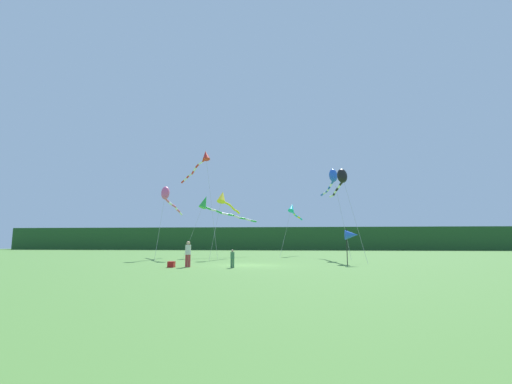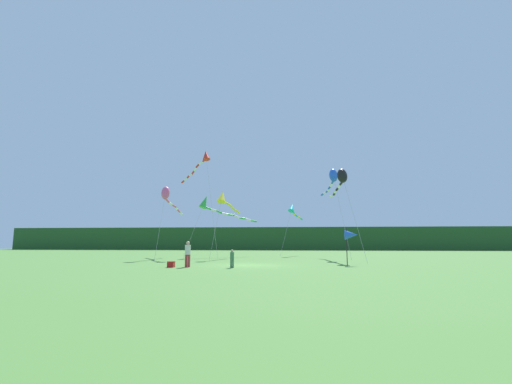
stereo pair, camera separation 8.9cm
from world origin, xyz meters
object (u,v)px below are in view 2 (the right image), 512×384
(kite_cyan, at_px, (293,209))
(kite_red, at_px, (202,160))
(kite_green, at_px, (211,205))
(cooler_box, at_px, (171,264))
(kite_black, at_px, (341,178))
(person_adult, at_px, (188,253))
(person_child, at_px, (232,258))
(banner_flag_pole, at_px, (351,235))
(kite_rainbow, at_px, (168,197))
(kite_yellow, at_px, (224,199))
(kite_blue, at_px, (333,178))

(kite_cyan, distance_m, kite_red, 12.09)
(kite_green, bearing_deg, cooler_box, -86.89)
(cooler_box, bearing_deg, kite_black, 36.82)
(person_adult, distance_m, person_child, 3.05)
(kite_cyan, bearing_deg, kite_black, -66.79)
(banner_flag_pole, height_order, kite_black, kite_black)
(person_child, xyz_separation_m, banner_flag_pole, (8.09, 3.41, 1.47))
(kite_cyan, bearing_deg, person_adult, -110.51)
(banner_flag_pole, relative_size, kite_black, 0.31)
(person_adult, height_order, kite_black, kite_black)
(person_child, relative_size, kite_rainbow, 0.13)
(person_child, relative_size, kite_cyan, 0.16)
(person_child, xyz_separation_m, kite_rainbow, (-8.18, 10.78, 5.38))
(kite_yellow, bearing_deg, kite_cyan, 50.37)
(kite_red, relative_size, kite_yellow, 1.66)
(kite_yellow, bearing_deg, cooler_box, -96.84)
(person_child, bearing_deg, cooler_box, 179.20)
(kite_red, bearing_deg, kite_yellow, -49.30)
(person_adult, bearing_deg, kite_rainbow, 116.39)
(kite_blue, height_order, kite_green, kite_blue)
(kite_red, xyz_separation_m, kite_green, (1.06, -0.03, -5.00))
(person_adult, xyz_separation_m, kite_cyan, (7.13, 19.07, 4.54))
(kite_cyan, xyz_separation_m, kite_blue, (4.09, -5.47, 2.73))
(person_child, height_order, kite_black, kite_black)
(banner_flag_pole, height_order, kite_yellow, kite_yellow)
(banner_flag_pole, height_order, kite_cyan, kite_cyan)
(kite_yellow, bearing_deg, kite_red, 130.70)
(kite_black, distance_m, kite_green, 14.48)
(kite_blue, bearing_deg, kite_black, -87.17)
(kite_cyan, relative_size, kite_red, 0.61)
(kite_red, height_order, kite_rainbow, kite_red)
(kite_yellow, bearing_deg, kite_black, -9.50)
(kite_cyan, relative_size, kite_black, 0.85)
(kite_yellow, height_order, kite_green, kite_green)
(kite_cyan, relative_size, kite_blue, 0.77)
(person_child, bearing_deg, banner_flag_pole, 22.84)
(kite_cyan, bearing_deg, kite_blue, -53.26)
(kite_rainbow, xyz_separation_m, kite_black, (16.62, -1.41, 1.34))
(banner_flag_pole, xyz_separation_m, kite_rainbow, (-16.27, 7.37, 3.91))
(kite_rainbow, distance_m, kite_black, 16.73)
(person_adult, bearing_deg, person_child, -6.81)
(kite_blue, relative_size, kite_rainbow, 1.02)
(kite_black, bearing_deg, kite_yellow, 170.50)
(kite_blue, bearing_deg, person_adult, -129.52)
(banner_flag_pole, relative_size, kite_cyan, 0.37)
(banner_flag_pole, bearing_deg, kite_blue, 89.36)
(kite_cyan, relative_size, kite_green, 1.00)
(banner_flag_pole, bearing_deg, kite_yellow, 143.98)
(person_adult, bearing_deg, banner_flag_pole, 15.36)
(kite_black, height_order, kite_yellow, kite_black)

